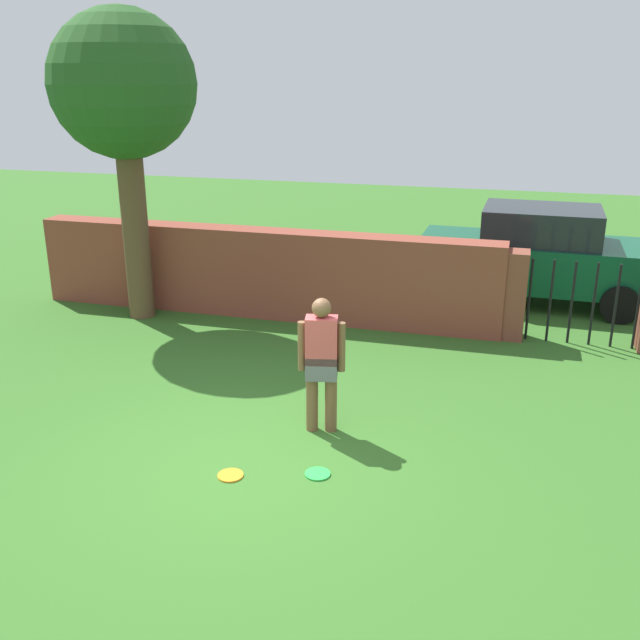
{
  "coord_description": "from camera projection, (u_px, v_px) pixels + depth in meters",
  "views": [
    {
      "loc": [
        2.61,
        -6.23,
        4.0
      ],
      "look_at": [
        0.3,
        2.06,
        1.0
      ],
      "focal_mm": 40.27,
      "sensor_mm": 36.0,
      "label": 1
    }
  ],
  "objects": [
    {
      "name": "ground_plane",
      "position": [
        241.0,
        467.0,
        7.64
      ],
      "size": [
        40.0,
        40.0,
        0.0
      ],
      "primitive_type": "plane",
      "color": "#336623"
    },
    {
      "name": "brick_wall",
      "position": [
        262.0,
        273.0,
        12.17
      ],
      "size": [
        8.04,
        0.5,
        1.5
      ],
      "primitive_type": "cube",
      "color": "brown",
      "rests_on": "ground"
    },
    {
      "name": "tree",
      "position": [
        123.0,
        91.0,
        11.15
      ],
      "size": [
        2.3,
        2.3,
        4.95
      ],
      "color": "brown",
      "rests_on": "ground"
    },
    {
      "name": "person",
      "position": [
        322.0,
        359.0,
        8.14
      ],
      "size": [
        0.53,
        0.29,
        1.62
      ],
      "rotation": [
        0.0,
        0.0,
        -2.94
      ],
      "color": "brown",
      "rests_on": "ground"
    },
    {
      "name": "fence_gate",
      "position": [
        583.0,
        300.0,
        10.87
      ],
      "size": [
        2.54,
        0.44,
        1.4
      ],
      "color": "brown",
      "rests_on": "ground"
    },
    {
      "name": "car",
      "position": [
        538.0,
        255.0,
        12.87
      ],
      "size": [
        4.24,
        1.99,
        1.72
      ],
      "rotation": [
        0.0,
        0.0,
        3.12
      ],
      "color": "#0C4C2D",
      "rests_on": "ground"
    },
    {
      "name": "frisbee_green",
      "position": [
        318.0,
        474.0,
        7.5
      ],
      "size": [
        0.27,
        0.27,
        0.02
      ],
      "primitive_type": "cylinder",
      "color": "green",
      "rests_on": "ground"
    },
    {
      "name": "frisbee_orange",
      "position": [
        230.0,
        475.0,
        7.47
      ],
      "size": [
        0.27,
        0.27,
        0.02
      ],
      "primitive_type": "cylinder",
      "color": "orange",
      "rests_on": "ground"
    }
  ]
}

